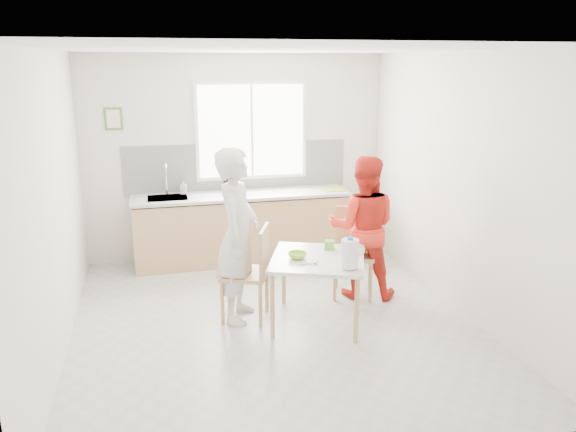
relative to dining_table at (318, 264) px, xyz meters
name	(u,v)px	position (x,y,z in m)	size (l,w,h in m)	color
ground	(274,322)	(-0.43, 0.09, -0.63)	(4.50, 4.50, 0.00)	#B7B7B2
room_shell	(273,165)	(-0.43, 0.09, 1.02)	(4.50, 4.50, 4.50)	silver
window	(252,131)	(-0.23, 2.32, 1.07)	(1.50, 0.06, 1.30)	white
backsplash	(237,167)	(-0.43, 2.33, 0.60)	(3.00, 0.02, 0.65)	white
picture_frame	(113,119)	(-1.98, 2.32, 1.27)	(0.22, 0.03, 0.28)	#4C7E39
kitchen_counter	(242,230)	(-0.44, 2.04, -0.21)	(2.84, 0.64, 1.37)	tan
dining_table	(318,264)	(0.00, 0.00, 0.00)	(1.18, 1.18, 0.70)	silver
chair_left	(252,269)	(-0.63, 0.24, -0.08)	(0.59, 0.59, 0.99)	tan
chair_far	(354,247)	(0.63, 0.64, -0.08)	(0.59, 0.59, 0.99)	tan
person_white	(238,236)	(-0.76, 0.29, 0.27)	(0.65, 0.43, 1.79)	silver
person_red	(363,227)	(0.69, 0.55, 0.18)	(0.78, 0.61, 1.61)	red
bowl_green	(297,255)	(-0.20, 0.03, 0.10)	(0.19, 0.19, 0.06)	#8ED030
bowl_white	(349,248)	(0.37, 0.12, 0.10)	(0.20, 0.20, 0.05)	white
milk_jug	(350,253)	(0.20, -0.38, 0.23)	(0.23, 0.17, 0.29)	white
green_box	(330,245)	(0.19, 0.22, 0.12)	(0.10, 0.10, 0.09)	#6CB529
spoon	(308,264)	(-0.15, -0.18, 0.08)	(0.01, 0.01, 0.16)	#A5A5AA
cutting_board	(334,190)	(0.81, 1.94, 0.30)	(0.35, 0.25, 0.01)	#8ABE2C
wine_bottle_a	(226,181)	(-0.62, 2.09, 0.45)	(0.07, 0.07, 0.32)	black
wine_bottle_b	(237,181)	(-0.48, 2.13, 0.44)	(0.07, 0.07, 0.30)	black
jar_amber	(234,185)	(-0.50, 2.20, 0.37)	(0.06, 0.06, 0.16)	olive
soap_bottle	(183,187)	(-1.17, 2.21, 0.38)	(0.08, 0.08, 0.17)	#999999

